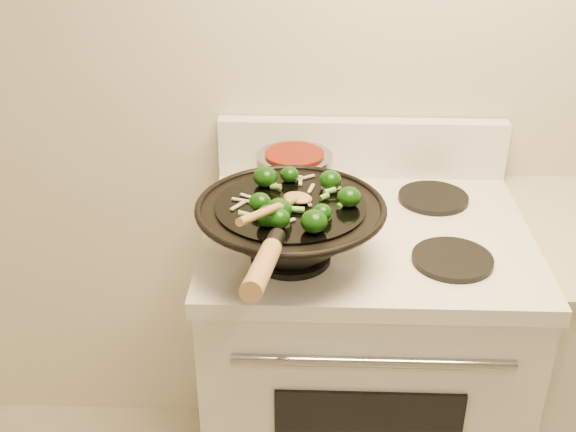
{
  "coord_description": "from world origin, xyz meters",
  "views": [
    {
      "loc": [
        -0.43,
        -0.35,
        1.78
      ],
      "look_at": [
        -0.47,
        1.02,
        1.03
      ],
      "focal_mm": 45.0,
      "sensor_mm": 36.0,
      "label": 1
    }
  ],
  "objects": [
    {
      "name": "saucepan",
      "position": [
        -0.47,
        1.32,
        0.99
      ],
      "size": [
        0.19,
        0.31,
        0.11
      ],
      "color": "#919499",
      "rests_on": "stove"
    },
    {
      "name": "wooden_spoon",
      "position": [
        -0.48,
        0.96,
        1.09
      ],
      "size": [
        0.15,
        0.29,
        0.09
      ],
      "color": "#AB7A43",
      "rests_on": "wok"
    },
    {
      "name": "wok",
      "position": [
        -0.47,
        1.01,
        1.0
      ],
      "size": [
        0.42,
        0.69,
        0.24
      ],
      "color": "black",
      "rests_on": "stove"
    },
    {
      "name": "stirfry",
      "position": [
        -0.46,
        1.0,
        1.08
      ],
      "size": [
        0.28,
        0.29,
        0.05
      ],
      "color": "#0D3307",
      "rests_on": "wok"
    },
    {
      "name": "stove",
      "position": [
        -0.29,
        1.17,
        0.47
      ],
      "size": [
        0.78,
        0.67,
        1.08
      ],
      "color": "white",
      "rests_on": "ground"
    }
  ]
}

